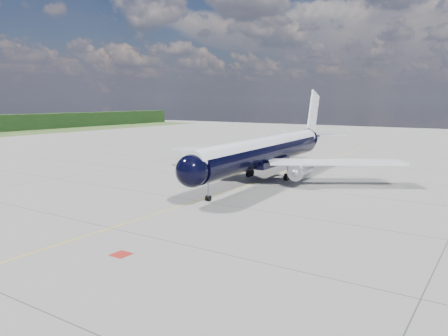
% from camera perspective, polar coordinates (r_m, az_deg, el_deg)
% --- Properties ---
extents(ground, '(320.00, 320.00, 0.00)m').
position_cam_1_polar(ground, '(74.83, 5.69, -1.36)').
color(ground, gray).
rests_on(ground, ground).
extents(taxiway_centerline, '(0.16, 160.00, 0.01)m').
position_cam_1_polar(taxiway_centerline, '(70.51, 3.79, -1.96)').
color(taxiway_centerline, yellow).
rests_on(taxiway_centerline, ground).
extents(red_marking, '(1.60, 1.60, 0.01)m').
position_cam_1_polar(red_marking, '(39.49, -13.29, -10.93)').
color(red_marking, maroon).
rests_on(red_marking, ground).
extents(main_airliner, '(43.82, 53.45, 15.44)m').
position_cam_1_polar(main_airliner, '(74.20, 5.81, 2.29)').
color(main_airliner, black).
rests_on(main_airliner, ground).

